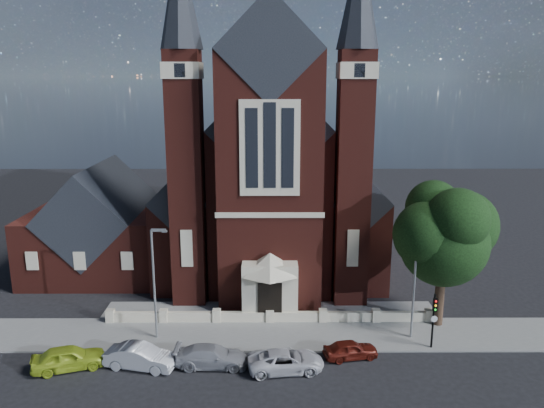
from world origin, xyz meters
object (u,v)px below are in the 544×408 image
(church, at_px, (270,176))
(street_lamp_right, at_px, (416,277))
(parish_hall, at_px, (101,229))
(car_silver_b, at_px, (212,356))
(traffic_signal, at_px, (434,314))
(car_silver_a, at_px, (140,357))
(car_dark_red, at_px, (350,349))
(street_lamp_left, at_px, (155,278))
(car_white_suv, at_px, (286,361))
(street_tree, at_px, (447,237))
(car_lime_van, at_px, (69,358))

(church, xyz_separation_m, street_lamp_right, (10.09, -18.94, -3.59))
(parish_hall, distance_m, car_silver_b, 21.77)
(parish_hall, distance_m, traffic_signal, 31.20)
(car_silver_a, xyz_separation_m, car_dark_red, (13.52, 1.15, -0.14))
(street_lamp_left, distance_m, car_silver_b, 6.81)
(car_white_suv, height_order, car_dark_red, car_white_suv)
(church, height_order, car_silver_a, church)
(street_lamp_left, xyz_separation_m, car_silver_b, (4.19, -3.67, -3.92))
(traffic_signal, relative_size, car_dark_red, 1.12)
(parish_hall, distance_m, street_lamp_left, 16.18)
(church, relative_size, car_dark_red, 9.74)
(parish_hall, xyz_separation_m, street_lamp_left, (8.09, -14.00, 0.59))
(street_tree, xyz_separation_m, street_lamp_right, (-2.51, -1.71, -2.36))
(parish_hall, bearing_deg, street_lamp_right, -28.22)
(parish_hall, height_order, traffic_signal, parish_hall)
(church, distance_m, car_dark_red, 23.53)
(street_lamp_right, xyz_separation_m, car_white_suv, (-9.08, -4.20, -3.93))
(church, distance_m, street_lamp_left, 20.84)
(church, relative_size, car_silver_b, 7.42)
(traffic_signal, distance_m, car_lime_van, 23.93)
(street_lamp_right, relative_size, car_silver_a, 1.78)
(street_tree, bearing_deg, car_silver_b, -161.77)
(car_silver_b, relative_size, car_white_suv, 0.98)
(street_lamp_right, height_order, car_lime_van, street_lamp_right)
(car_silver_a, height_order, car_white_suv, car_silver_a)
(street_tree, xyz_separation_m, street_lamp_left, (-20.51, -1.71, -2.36))
(traffic_signal, relative_size, car_silver_b, 0.85)
(church, bearing_deg, car_dark_red, -76.22)
(car_white_suv, bearing_deg, car_dark_red, -76.87)
(church, distance_m, street_lamp_right, 21.76)
(car_silver_b, bearing_deg, car_lime_van, 93.27)
(parish_hall, xyz_separation_m, car_dark_red, (21.31, -16.69, -3.40))
(church, xyz_separation_m, parish_hall, (-16.00, -4.94, -4.17))
(car_silver_b, bearing_deg, church, -7.85)
(car_lime_van, height_order, car_silver_b, car_lime_van)
(traffic_signal, distance_m, car_silver_a, 19.44)
(street_lamp_left, relative_size, traffic_signal, 2.02)
(car_dark_red, bearing_deg, traffic_signal, -90.05)
(street_tree, bearing_deg, street_lamp_left, -175.24)
(car_lime_van, xyz_separation_m, car_dark_red, (18.05, 1.26, -0.15))
(car_lime_van, bearing_deg, church, -47.10)
(street_lamp_left, bearing_deg, street_tree, 4.76)
(street_lamp_left, bearing_deg, parish_hall, 120.02)
(car_white_suv, bearing_deg, traffic_signal, -81.48)
(street_lamp_left, height_order, street_lamp_right, same)
(street_lamp_right, xyz_separation_m, car_dark_red, (-4.78, -2.69, -3.99))
(traffic_signal, xyz_separation_m, car_white_suv, (-9.99, -2.63, -1.92))
(church, bearing_deg, traffic_signal, -61.80)
(street_lamp_left, relative_size, street_lamp_right, 1.00)
(parish_hall, relative_size, street_lamp_left, 1.51)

